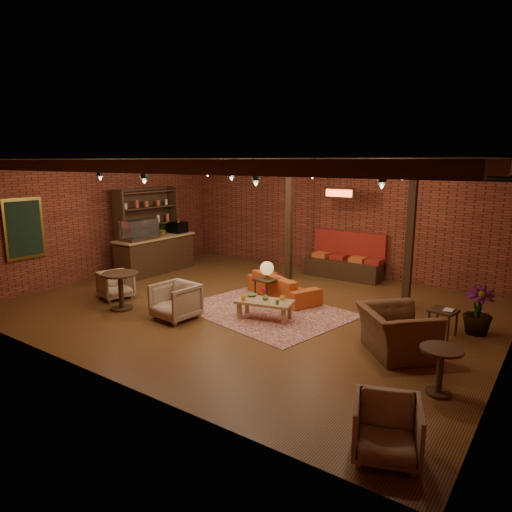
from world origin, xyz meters
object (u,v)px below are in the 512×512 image
Objects in this scene: side_table_lamp at (267,271)px; armchair_far at (387,426)px; armchair_a at (116,283)px; side_table_book at (443,312)px; sofa at (283,286)px; coffee_table at (264,302)px; round_table_right at (441,363)px; armchair_right at (397,324)px; armchair_b at (176,299)px; plant_tall at (483,263)px; round_table_left at (121,285)px.

armchair_far is at bearing -42.75° from side_table_lamp.
side_table_book is at bearing -58.29° from armchair_a.
sofa is 0.71m from side_table_lamp.
round_table_right is (3.70, -1.15, 0.10)m from coffee_table.
armchair_right is at bearing -68.34° from armchair_a.
coffee_table reaches higher than sofa.
armchair_a is 2.19m from armchair_b.
plant_tall is (0.50, 0.47, 0.89)m from side_table_book.
round_table_left is 0.99× the size of armchair_b.
coffee_table is 1.81m from armchair_b.
round_table_left reaches higher than armchair_a.
armchair_far is at bearing 153.09° from armchair_right.
armchair_right is 2.16m from plant_tall.
armchair_right reaches higher than armchair_a.
armchair_far is (-0.12, -1.76, -0.09)m from round_table_right.
armchair_a is (-3.10, -1.73, -0.38)m from side_table_lamp.
sofa is 4.29m from plant_tall.
armchair_a is (-3.19, -2.28, 0.06)m from sofa.
armchair_right reaches higher than side_table_lamp.
round_table_right is at bearing -179.76° from armchair_right.
plant_tall is at bearing -71.30° from armchair_right.
armchair_a is at bearing 143.36° from armchair_far.
coffee_table is 3.74m from armchair_a.
side_table_book is at bearing 3.34° from side_table_lamp.
side_table_lamp reaches higher than side_table_book.
armchair_b is at bearing -144.77° from coffee_table.
armchair_right is at bearing 176.18° from sofa.
plant_tall reaches higher than armchair_a.
sofa is 2.06× the size of side_table_lamp.
armchair_a is at bearing 179.03° from armchair_b.
side_table_lamp is at bearing 154.21° from round_table_right.
armchair_right is at bearing -17.97° from side_table_lamp.
armchair_far is (4.13, -3.81, -0.37)m from side_table_lamp.
round_table_right is (0.93, -0.98, -0.07)m from armchair_right.
side_table_book is at bearing 19.39° from coffee_table.
armchair_far reaches higher than side_table_book.
round_table_left is at bearing -136.87° from side_table_lamp.
round_table_right is 1.77m from armchair_far.
round_table_left is at bearing -104.84° from armchair_a.
side_table_book is 0.19× the size of plant_tall.
coffee_table is 4.15m from plant_tall.
round_table_left reaches higher than sofa.
armchair_a is at bearing 52.41° from armchair_right.
side_table_lamp is 0.36× the size of plant_tall.
armchair_b is (1.41, 0.24, -0.14)m from round_table_left.
armchair_far reaches higher than armchair_a.
side_table_lamp reaches higher than sofa.
armchair_right is at bearing -3.47° from coffee_table.
plant_tall is (4.16, 0.14, 1.07)m from sofa.
sofa is 2.43× the size of armchair_b.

